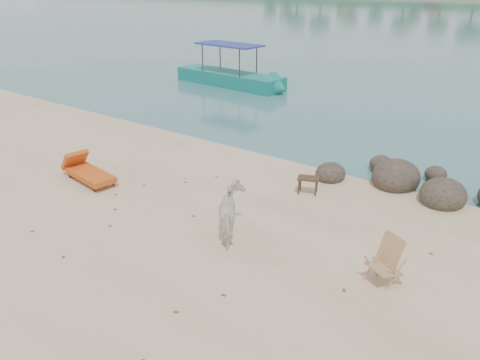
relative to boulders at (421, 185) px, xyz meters
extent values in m
ellipsoid|color=#322921|center=(-2.41, -0.68, -0.04)|extent=(0.87, 0.95, 0.65)
ellipsoid|color=#322921|center=(-0.71, 0.02, 0.04)|extent=(1.34, 1.48, 1.01)
ellipsoid|color=#322921|center=(0.69, -0.38, 0.01)|extent=(1.19, 1.30, 0.89)
ellipsoid|color=#322921|center=(-1.51, 1.02, -0.07)|extent=(0.71, 0.78, 0.53)
ellipsoid|color=#322921|center=(0.09, 1.22, -0.09)|extent=(0.63, 0.69, 0.47)
imported|color=white|center=(-2.74, -5.05, 0.40)|extent=(1.37, 1.50, 1.19)
plane|color=brown|center=(-5.68, -3.43, -0.19)|extent=(0.12, 0.12, 0.00)
plane|color=brown|center=(-4.11, -4.86, -0.19)|extent=(0.10, 0.10, 0.00)
plane|color=brown|center=(0.20, -5.44, -0.19)|extent=(0.13, 0.13, 0.00)
plane|color=brown|center=(-6.66, -7.67, -0.19)|extent=(0.13, 0.13, 0.00)
plane|color=brown|center=(-5.39, -6.42, -0.19)|extent=(0.12, 0.12, 0.00)
plane|color=brown|center=(-5.97, -5.78, -0.19)|extent=(0.14, 0.14, 0.00)
plane|color=brown|center=(-5.13, -7.90, -0.19)|extent=(0.14, 0.14, 0.00)
plane|color=brown|center=(-6.51, -4.28, -0.19)|extent=(0.12, 0.12, 0.00)
plane|color=brown|center=(-1.95, -7.79, -0.19)|extent=(0.13, 0.13, 0.00)
plane|color=brown|center=(-6.66, -5.18, -0.19)|extent=(0.11, 0.11, 0.00)
plane|color=brown|center=(-5.22, -2.57, -0.19)|extent=(0.10, 0.10, 0.00)
plane|color=brown|center=(1.19, -3.14, -0.19)|extent=(0.13, 0.13, 0.00)
plane|color=brown|center=(0.47, -4.48, -0.19)|extent=(0.12, 0.12, 0.00)
plane|color=brown|center=(-1.56, -6.91, -0.19)|extent=(0.12, 0.12, 0.00)
camera|label=1|loc=(2.91, -12.52, 5.34)|focal=35.00mm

